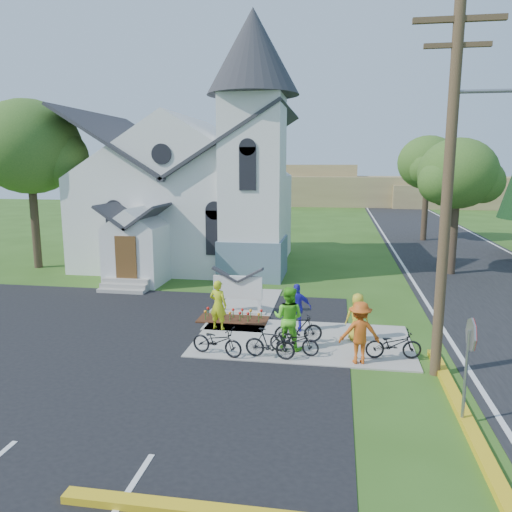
% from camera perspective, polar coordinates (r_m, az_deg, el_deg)
% --- Properties ---
extents(ground, '(120.00, 120.00, 0.00)m').
position_cam_1_polar(ground, '(16.34, -0.14, -10.04)').
color(ground, '#2F5217').
rests_on(ground, ground).
extents(parking_lot, '(20.00, 16.00, 0.02)m').
position_cam_1_polar(parking_lot, '(17.17, -25.47, -10.04)').
color(parking_lot, black).
rests_on(parking_lot, ground).
extents(road, '(8.00, 90.00, 0.02)m').
position_cam_1_polar(road, '(31.54, 22.88, -0.80)').
color(road, black).
rests_on(road, ground).
extents(sidewalk, '(7.00, 4.00, 0.05)m').
position_cam_1_polar(sidewalk, '(16.64, 5.32, -9.62)').
color(sidewalk, '#A7A297').
rests_on(sidewalk, ground).
extents(church, '(12.35, 12.00, 13.00)m').
position_cam_1_polar(church, '(28.72, -6.93, 9.45)').
color(church, white).
rests_on(church, ground).
extents(church_sign, '(2.20, 0.40, 1.70)m').
position_cam_1_polar(church_sign, '(19.25, -2.10, -3.66)').
color(church_sign, '#A7A297').
rests_on(church_sign, ground).
extents(flower_bed, '(2.60, 1.10, 0.07)m').
position_cam_1_polar(flower_bed, '(18.68, -2.63, -7.28)').
color(flower_bed, '#381C0F').
rests_on(flower_bed, ground).
extents(utility_pole, '(3.45, 0.28, 10.00)m').
position_cam_1_polar(utility_pole, '(13.89, 21.38, 8.42)').
color(utility_pole, '#473723').
rests_on(utility_pole, ground).
extents(stop_sign, '(0.11, 0.76, 2.48)m').
position_cam_1_polar(stop_sign, '(11.95, 23.21, -9.70)').
color(stop_sign, gray).
rests_on(stop_sign, ground).
extents(tree_lot_corner, '(5.60, 5.60, 9.15)m').
position_cam_1_polar(tree_lot_corner, '(30.06, -24.52, 11.23)').
color(tree_lot_corner, '#382C1F').
rests_on(tree_lot_corner, ground).
extents(tree_road_near, '(4.00, 4.00, 7.05)m').
position_cam_1_polar(tree_road_near, '(27.75, 22.03, 8.65)').
color(tree_road_near, '#382C1F').
rests_on(tree_road_near, ground).
extents(tree_road_mid, '(4.40, 4.40, 7.80)m').
position_cam_1_polar(tree_road_mid, '(39.63, 19.04, 10.00)').
color(tree_road_mid, '#382C1F').
rests_on(tree_road_mid, ground).
extents(distant_hills, '(61.00, 10.00, 5.60)m').
position_cam_1_polar(distant_hills, '(71.52, 10.07, 7.49)').
color(distant_hills, olive).
rests_on(distant_hills, ground).
extents(cyclist_0, '(0.72, 0.57, 1.74)m').
position_cam_1_polar(cyclist_0, '(17.41, -4.35, -5.58)').
color(cyclist_0, '#B8C617').
rests_on(cyclist_0, sidewalk).
extents(bike_0, '(1.76, 1.00, 0.87)m').
position_cam_1_polar(bike_0, '(15.25, -4.46, -9.66)').
color(bike_0, black).
rests_on(bike_0, sidewalk).
extents(cyclist_1, '(1.10, 0.95, 1.98)m').
position_cam_1_polar(cyclist_1, '(15.57, 3.72, -7.08)').
color(cyclist_1, '#5AD027').
rests_on(cyclist_1, sidewalk).
extents(bike_1, '(1.56, 0.62, 0.91)m').
position_cam_1_polar(bike_1, '(14.96, 1.61, -9.96)').
color(bike_1, black).
rests_on(bike_1, sidewalk).
extents(cyclist_2, '(1.02, 0.53, 1.66)m').
position_cam_1_polar(cyclist_2, '(17.22, 4.71, -5.91)').
color(cyclist_2, '#2E27C6').
rests_on(cyclist_2, sidewalk).
extents(bike_2, '(1.66, 0.93, 0.83)m').
position_cam_1_polar(bike_2, '(15.36, 4.38, -9.61)').
color(bike_2, black).
rests_on(bike_2, sidewalk).
extents(cyclist_3, '(1.26, 0.85, 1.82)m').
position_cam_1_polar(cyclist_3, '(14.80, 11.76, -8.55)').
color(cyclist_3, '#CA5316').
rests_on(cyclist_3, sidewalk).
extents(bike_3, '(1.62, 0.83, 0.94)m').
position_cam_1_polar(bike_3, '(16.22, 4.86, -8.30)').
color(bike_3, black).
rests_on(bike_3, sidewalk).
extents(cyclist_4, '(0.83, 0.61, 1.57)m').
position_cam_1_polar(cyclist_4, '(16.65, 11.52, -6.84)').
color(cyclist_4, gold).
rests_on(cyclist_4, sidewalk).
extents(bike_4, '(1.70, 0.77, 0.86)m').
position_cam_1_polar(bike_4, '(15.50, 15.43, -9.71)').
color(bike_4, black).
rests_on(bike_4, sidewalk).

